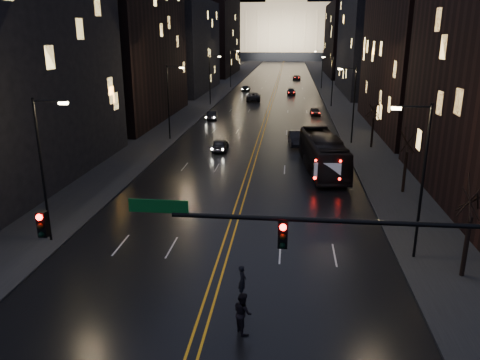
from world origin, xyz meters
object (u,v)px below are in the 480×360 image
(traffic_signal, at_px, (351,250))
(pedestrian_b, at_px, (243,313))
(oncoming_car_b, at_px, (212,115))
(receding_car_a, at_px, (297,138))
(bus, at_px, (323,153))
(pedestrian_a, at_px, (242,281))
(oncoming_car_a, at_px, (220,145))

(traffic_signal, xyz_separation_m, pedestrian_b, (-4.05, 2.08, -4.16))
(oncoming_car_b, distance_m, receding_car_a, 20.63)
(bus, height_order, oncoming_car_b, bus)
(bus, relative_size, oncoming_car_b, 2.99)
(bus, height_order, receding_car_a, bus)
(oncoming_car_b, xyz_separation_m, pedestrian_a, (9.71, -49.96, 0.13))
(oncoming_car_a, bearing_deg, bus, 144.94)
(receding_car_a, bearing_deg, pedestrian_a, -100.64)
(pedestrian_b, bearing_deg, receding_car_a, -34.72)
(pedestrian_a, bearing_deg, pedestrian_b, -176.12)
(oncoming_car_a, height_order, receding_car_a, receding_car_a)
(receding_car_a, height_order, pedestrian_a, receding_car_a)
(bus, relative_size, pedestrian_a, 7.58)
(receding_car_a, bearing_deg, traffic_signal, -93.55)
(traffic_signal, distance_m, oncoming_car_b, 56.91)
(traffic_signal, height_order, receding_car_a, traffic_signal)
(oncoming_car_b, relative_size, receding_car_a, 0.83)
(pedestrian_b, bearing_deg, pedestrian_a, -24.46)
(bus, bearing_deg, pedestrian_b, -107.11)
(bus, bearing_deg, receding_car_a, 95.92)
(traffic_signal, relative_size, bus, 1.39)
(traffic_signal, distance_m, pedestrian_b, 6.17)
(receding_car_a, bearing_deg, pedestrian_b, -99.76)
(bus, distance_m, receding_car_a, 11.01)
(traffic_signal, relative_size, pedestrian_b, 9.18)
(bus, xyz_separation_m, receding_car_a, (-2.30, 10.73, -0.91))
(traffic_signal, distance_m, oncoming_car_a, 36.63)
(oncoming_car_a, distance_m, pedestrian_b, 33.43)
(pedestrian_b, bearing_deg, oncoming_car_a, -20.45)
(oncoming_car_a, bearing_deg, pedestrian_b, 97.89)
(bus, height_order, oncoming_car_a, bus)
(oncoming_car_a, distance_m, receding_car_a, 9.32)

